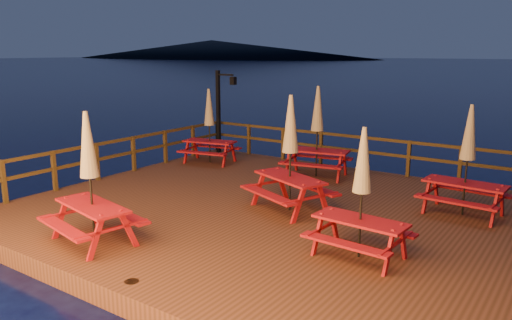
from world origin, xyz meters
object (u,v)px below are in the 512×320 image
(picnic_table_1, at_px, (317,130))
(picnic_table_2, at_px, (90,176))
(picnic_table_0, at_px, (290,151))
(lamp_post, at_px, (222,104))

(picnic_table_1, relative_size, picnic_table_2, 1.04)
(picnic_table_0, xyz_separation_m, picnic_table_2, (-2.11, -3.95, -0.07))
(lamp_post, bearing_deg, picnic_table_2, -67.54)
(picnic_table_2, bearing_deg, lamp_post, 123.62)
(picnic_table_0, distance_m, picnic_table_2, 4.48)
(lamp_post, height_order, picnic_table_1, lamp_post)
(picnic_table_0, relative_size, picnic_table_2, 1.05)
(lamp_post, xyz_separation_m, picnic_table_0, (5.58, -4.45, -0.38))
(picnic_table_0, relative_size, picnic_table_1, 1.01)
(picnic_table_0, height_order, picnic_table_1, picnic_table_0)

